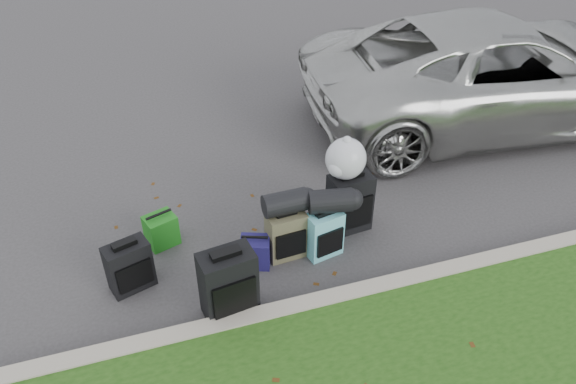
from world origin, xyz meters
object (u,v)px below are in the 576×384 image
object	(u,v)px
suitcase_teal	(324,234)
tote_green	(161,230)
suitcase_large_black_left	(228,284)
suitcase_olive	(286,235)
suitcase_small_black	(129,266)
tote_navy	(255,252)
suitcase_large_black_right	(350,203)
suv	(497,71)

from	to	relation	value
suitcase_teal	tote_green	bearing A→B (deg)	145.34
suitcase_large_black_left	suitcase_olive	size ratio (longest dim) A/B	1.32
suitcase_small_black	tote_navy	world-z (taller)	suitcase_small_black
suitcase_large_black_right	suitcase_large_black_left	bearing A→B (deg)	-158.09
suitcase_large_black_right	tote_navy	world-z (taller)	suitcase_large_black_right
tote_green	suitcase_olive	bearing A→B (deg)	-43.92
suitcase_teal	tote_navy	bearing A→B (deg)	163.63
suitcase_teal	suitcase_large_black_left	bearing A→B (deg)	-167.90
suitcase_large_black_left	tote_green	world-z (taller)	suitcase_large_black_left
suv	tote_green	distance (m)	5.24
suv	suitcase_large_black_left	bearing A→B (deg)	124.85
suitcase_olive	tote_navy	bearing A→B (deg)	-177.31
suitcase_small_black	tote_navy	xyz separation A→B (m)	(1.26, -0.06, -0.11)
suitcase_small_black	tote_navy	distance (m)	1.27
tote_green	suitcase_large_black_right	bearing A→B (deg)	-28.88
suitcase_small_black	suitcase_teal	bearing A→B (deg)	-21.31
suitcase_large_black_right	tote_navy	size ratio (longest dim) A/B	2.16
suv	suitcase_large_black_right	distance (m)	3.47
suitcase_large_black_left	suitcase_large_black_right	distance (m)	1.76
suitcase_small_black	suitcase_teal	distance (m)	2.00
suitcase_large_black_left	tote_green	size ratio (longest dim) A/B	2.00
suitcase_olive	tote_green	world-z (taller)	suitcase_olive
suv	suitcase_teal	bearing A→B (deg)	126.61
suitcase_large_black_left	tote_navy	distance (m)	0.72
suv	suitcase_small_black	size ratio (longest dim) A/B	10.28
suv	tote_navy	bearing A→B (deg)	121.20
suitcase_small_black	suitcase_teal	xyz separation A→B (m)	(2.00, -0.12, -0.00)
suv	suitcase_olive	size ratio (longest dim) A/B	10.08
suv	suitcase_small_black	world-z (taller)	suv
suitcase_olive	suitcase_large_black_right	size ratio (longest dim) A/B	0.78
suitcase_olive	tote_navy	xyz separation A→B (m)	(-0.35, -0.04, -0.11)
tote_navy	suitcase_olive	bearing A→B (deg)	27.09
suitcase_teal	tote_navy	xyz separation A→B (m)	(-0.74, 0.06, -0.10)
suitcase_olive	tote_navy	size ratio (longest dim) A/B	1.68
suv	tote_green	xyz separation A→B (m)	(-5.02, -1.37, -0.59)
suitcase_large_black_left	suitcase_large_black_right	size ratio (longest dim) A/B	1.03
suitcase_large_black_right	tote_navy	xyz separation A→B (m)	(-1.16, -0.26, -0.19)
suitcase_small_black	suitcase_large_black_left	size ratio (longest dim) A/B	0.74
suitcase_olive	suitcase_teal	world-z (taller)	suitcase_olive
suv	suitcase_olive	bearing A→B (deg)	122.74
suitcase_small_black	suitcase_large_black_left	distance (m)	1.07
suitcase_olive	tote_green	distance (m)	1.37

